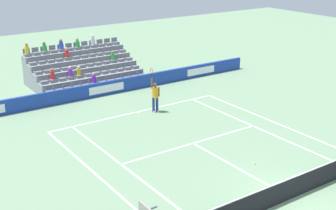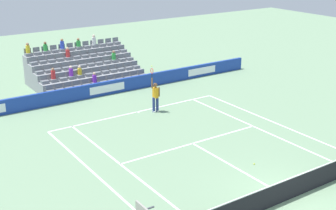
{
  "view_description": "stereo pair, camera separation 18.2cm",
  "coord_description": "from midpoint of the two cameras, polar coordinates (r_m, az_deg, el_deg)",
  "views": [
    {
      "loc": [
        13.11,
        10.52,
        9.6
      ],
      "look_at": [
        -0.46,
        -9.31,
        1.1
      ],
      "focal_mm": 49.87,
      "sensor_mm": 36.0,
      "label": 1
    },
    {
      "loc": [
        12.96,
        10.62,
        9.6
      ],
      "look_at": [
        -0.46,
        -9.31,
        1.1
      ],
      "focal_mm": 49.87,
      "sensor_mm": 36.0,
      "label": 2
    }
  ],
  "objects": [
    {
      "name": "line_centre_mark",
      "position": [
        27.61,
        -3.48,
        -0.9
      ],
      "size": [
        0.1,
        0.2,
        0.01
      ],
      "primitive_type": "cube",
      "color": "white",
      "rests_on": "ground"
    },
    {
      "name": "line_baseline",
      "position": [
        27.69,
        -3.59,
        -0.84
      ],
      "size": [
        10.97,
        0.1,
        0.01
      ],
      "primitive_type": "cube",
      "color": "white",
      "rests_on": "ground"
    },
    {
      "name": "tennis_player",
      "position": [
        27.34,
        -1.36,
        1.12
      ],
      "size": [
        0.53,
        0.37,
        2.85
      ],
      "color": "navy",
      "rests_on": "ground"
    },
    {
      "name": "line_centre_service",
      "position": [
        21.25,
        8.52,
        -7.59
      ],
      "size": [
        0.1,
        6.4,
        0.01
      ],
      "primitive_type": "cube",
      "color": "white",
      "rests_on": "ground"
    },
    {
      "name": "loose_tennis_ball",
      "position": [
        21.67,
        10.73,
        -7.08
      ],
      "size": [
        0.07,
        0.07,
        0.07
      ],
      "primitive_type": "sphere",
      "color": "#D1E533",
      "rests_on": "ground"
    },
    {
      "name": "tennis_net",
      "position": [
        19.1,
        15.12,
        -9.74
      ],
      "size": [
        11.97,
        0.1,
        1.07
      ],
      "color": "#33383D",
      "rests_on": "ground"
    },
    {
      "name": "line_doubles_sideline_left",
      "position": [
        20.54,
        -8.39,
        -8.59
      ],
      "size": [
        0.1,
        11.89,
        0.01
      ],
      "primitive_type": "cube",
      "color": "white",
      "rests_on": "ground"
    },
    {
      "name": "line_doubles_sideline_right",
      "position": [
        26.61,
        13.35,
        -2.21
      ],
      "size": [
        0.1,
        11.89,
        0.01
      ],
      "primitive_type": "cube",
      "color": "white",
      "rests_on": "ground"
    },
    {
      "name": "line_singles_sideline_right",
      "position": [
        25.67,
        11.25,
        -2.86
      ],
      "size": [
        0.1,
        11.89,
        0.01
      ],
      "primitive_type": "cube",
      "color": "white",
      "rests_on": "ground"
    },
    {
      "name": "line_service",
      "position": [
        23.45,
        3.27,
        -4.7
      ],
      "size": [
        8.23,
        0.1,
        0.01
      ],
      "primitive_type": "cube",
      "color": "white",
      "rests_on": "ground"
    },
    {
      "name": "ground_plane",
      "position": [
        19.34,
        14.99,
        -11.02
      ],
      "size": [
        80.0,
        80.0,
        0.0
      ],
      "primitive_type": "plane",
      "color": "gray"
    },
    {
      "name": "sponsor_barrier",
      "position": [
        30.85,
        -7.34,
        2.07
      ],
      "size": [
        23.5,
        0.22,
        0.91
      ],
      "color": "#193899",
      "rests_on": "ground"
    },
    {
      "name": "line_singles_sideline_left",
      "position": [
        21.08,
        -5.01,
        -7.67
      ],
      "size": [
        0.1,
        11.89,
        0.01
      ],
      "primitive_type": "cube",
      "color": "white",
      "rests_on": "ground"
    },
    {
      "name": "stadium_stand",
      "position": [
        33.85,
        -10.14,
        4.14
      ],
      "size": [
        7.44,
        4.75,
        3.04
      ],
      "color": "gray",
      "rests_on": "ground"
    }
  ]
}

